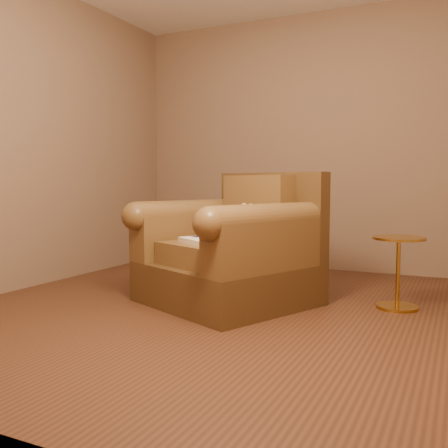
% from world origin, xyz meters
% --- Properties ---
extents(floor, '(4.00, 4.00, 0.00)m').
position_xyz_m(floor, '(0.00, 0.00, 0.00)').
color(floor, '#512D1B').
rests_on(floor, ground).
extents(room, '(4.02, 4.02, 2.71)m').
position_xyz_m(room, '(0.00, 0.00, 1.71)').
color(room, '#836650').
rests_on(room, ground).
extents(armchair, '(1.45, 1.42, 1.01)m').
position_xyz_m(armchair, '(-0.16, 0.23, 0.39)').
color(armchair, '#4D3519').
rests_on(armchair, floor).
extents(teddy_bear, '(0.22, 0.24, 0.29)m').
position_xyz_m(teddy_bear, '(-0.08, 0.30, 0.59)').
color(teddy_bear, '#CCB28F').
rests_on(teddy_bear, armchair).
extents(guidebook, '(0.54, 0.49, 0.04)m').
position_xyz_m(guidebook, '(-0.22, -0.02, 0.50)').
color(guidebook, beige).
rests_on(guidebook, armchair).
extents(side_table, '(0.38, 0.38, 0.53)m').
position_xyz_m(side_table, '(1.03, 0.57, 0.29)').
color(side_table, gold).
rests_on(side_table, floor).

